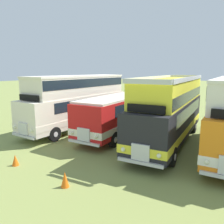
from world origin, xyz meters
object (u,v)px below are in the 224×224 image
(bus_first_in_row, at_px, (79,99))
(cone_near_end, at_px, (15,160))
(bus_second_in_row, at_px, (122,111))
(cone_mid_row, at_px, (65,179))
(bus_third_in_row, at_px, (170,109))

(bus_first_in_row, xyz_separation_m, cone_near_end, (2.22, -7.99, -2.18))
(bus_first_in_row, bearing_deg, bus_second_in_row, 6.00)
(bus_second_in_row, bearing_deg, cone_mid_row, -76.96)
(bus_first_in_row, height_order, bus_third_in_row, bus_third_in_row)
(bus_third_in_row, height_order, cone_mid_row, bus_third_in_row)
(cone_mid_row, bearing_deg, bus_first_in_row, 125.70)
(bus_first_in_row, relative_size, bus_third_in_row, 0.99)
(bus_second_in_row, xyz_separation_m, cone_mid_row, (2.03, -8.75, -1.41))
(bus_third_in_row, bearing_deg, bus_second_in_row, 173.72)
(bus_first_in_row, relative_size, cone_near_end, 19.08)
(cone_near_end, bearing_deg, cone_mid_row, -5.12)
(bus_first_in_row, height_order, cone_mid_row, bus_first_in_row)
(bus_third_in_row, bearing_deg, cone_near_end, -125.58)
(cone_near_end, bearing_deg, bus_third_in_row, 54.42)
(cone_near_end, height_order, cone_mid_row, cone_mid_row)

